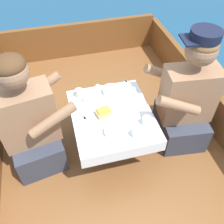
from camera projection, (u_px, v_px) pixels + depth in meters
The scene contains 21 objects.
ground_plane at pixel (114, 169), 2.30m from camera, with size 60.00×60.00×0.00m, color navy.
boat_deck at pixel (114, 161), 2.21m from camera, with size 1.94×3.21×0.26m, color brown.
gunwale_starboard at pixel (219, 118), 2.16m from camera, with size 0.06×3.21×0.36m, color brown.
bow_coaming at pixel (81, 39), 3.03m from camera, with size 1.82×0.06×0.41m, color brown.
cockpit_table at pixel (112, 118), 1.90m from camera, with size 0.59×0.69×0.41m.
person_port at pixel (30, 124), 1.81m from camera, with size 0.57×0.51×0.98m.
person_starboard at pixel (186, 101), 1.95m from camera, with size 0.56×0.49×1.01m.
plate_sandwich at pixel (104, 115), 1.85m from camera, with size 0.22×0.22×0.01m.
plate_bread at pixel (128, 103), 1.94m from camera, with size 0.20×0.20×0.01m.
sandwich at pixel (104, 112), 1.83m from camera, with size 0.12×0.10×0.05m.
bowl_port_near at pixel (112, 131), 1.72m from camera, with size 0.12×0.12×0.04m.
bowl_starboard_near at pixel (111, 90), 2.02m from camera, with size 0.14×0.14×0.04m.
coffee_cup_port at pixel (88, 99), 1.94m from camera, with size 0.09×0.06×0.05m.
coffee_cup_starboard at pixel (147, 120), 1.77m from camera, with size 0.09×0.06×0.06m.
coffee_cup_center at pixel (137, 133), 1.69m from camera, with size 0.10×0.07×0.06m.
tin_can at pixel (79, 92), 1.99m from camera, with size 0.07×0.07×0.05m.
utensil_spoon_starboard at pixel (122, 125), 1.78m from camera, with size 0.06×0.17×0.01m.
utensil_fork_starboard at pixel (130, 84), 2.10m from camera, with size 0.08×0.17×0.00m.
utensil_fork_port at pixel (87, 123), 1.80m from camera, with size 0.05×0.17×0.00m.
utensil_knife_port at pixel (93, 147), 1.65m from camera, with size 0.09×0.16×0.00m.
utensil_spoon_center at pixel (95, 88), 2.07m from camera, with size 0.12×0.14×0.01m.
Camera 1 is at (-0.33, -1.19, 2.02)m, focal length 40.00 mm.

